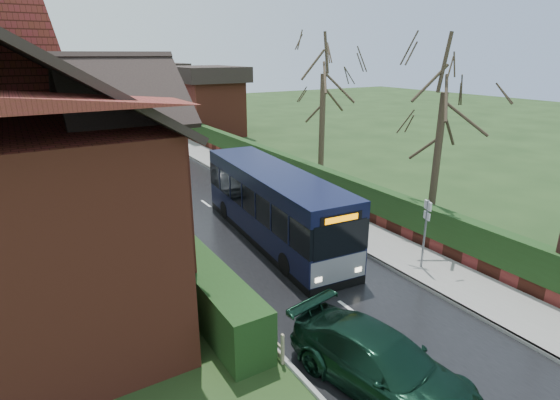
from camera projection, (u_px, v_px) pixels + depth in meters
ground at (314, 283)px, 15.39m from camera, size 140.00×140.00×0.00m
road at (206, 204)px, 23.48m from camera, size 6.00×100.00×0.02m
pavement at (274, 190)px, 25.55m from camera, size 2.50×100.00×0.14m
kerb_right at (256, 194)px, 24.96m from camera, size 0.12×100.00×0.14m
kerb_left at (149, 213)px, 21.97m from camera, size 0.12×100.00×0.10m
front_hedge at (161, 237)px, 17.26m from camera, size 1.20×16.00×1.60m
picket_fence at (180, 241)px, 17.74m from camera, size 0.10×16.00×0.90m
right_wall_hedge at (296, 171)px, 26.01m from camera, size 0.60×50.00×1.80m
bus at (274, 206)px, 18.63m from camera, size 3.13×10.26×3.07m
car_silver at (166, 187)px, 24.12m from camera, size 1.68×4.03×1.36m
car_green at (382, 364)px, 10.35m from camera, size 2.89×5.22×1.43m
car_distant at (82, 117)px, 51.23m from camera, size 1.43×3.67×1.19m
bus_stop_sign at (426, 225)px, 15.75m from camera, size 0.19×0.41×2.76m
tree_right_near at (446, 81)px, 16.80m from camera, size 4.15×4.15×8.95m
tree_right_far at (324, 66)px, 25.46m from camera, size 4.85×4.85×9.37m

